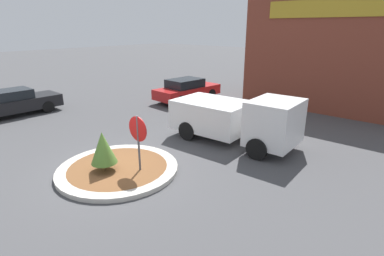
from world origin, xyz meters
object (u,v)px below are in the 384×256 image
at_px(parked_sedan_red, 187,90).
at_px(stop_sign, 138,134).
at_px(parked_sedan_black, 12,102).
at_px(utility_truck, 235,118).

bearing_deg(parked_sedan_red, stop_sign, -142.41).
relative_size(stop_sign, parked_sedan_black, 0.42).
height_order(utility_truck, parked_sedan_red, utility_truck).
bearing_deg(utility_truck, parked_sedan_red, 143.97).
bearing_deg(utility_truck, stop_sign, -102.49).
relative_size(utility_truck, parked_sedan_black, 1.12).
bearing_deg(parked_sedan_red, parked_sedan_black, 155.09).
bearing_deg(stop_sign, utility_truck, 79.62).
bearing_deg(parked_sedan_black, parked_sedan_red, -28.37).
distance_m(utility_truck, parked_sedan_red, 7.88).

